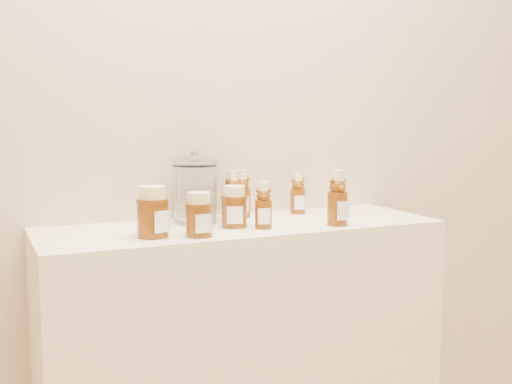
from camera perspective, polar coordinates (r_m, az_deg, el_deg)
name	(u,v)px	position (r m, az deg, el deg)	size (l,w,h in m)	color
wall_back	(217,76)	(2.08, -3.48, 10.28)	(3.50, 0.02, 2.70)	tan
display_table	(242,368)	(2.05, -1.24, -15.39)	(1.20, 0.40, 0.90)	beige
bear_bottle_back_left	(232,192)	(1.98, -2.15, -0.01)	(0.06, 0.06, 0.18)	#562606
bear_bottle_back_mid	(242,190)	(2.05, -1.26, 0.16)	(0.06, 0.06, 0.17)	#562606
bear_bottle_back_right	(298,190)	(2.12, 3.74, 0.15)	(0.05, 0.05, 0.15)	#562606
bear_bottle_front_left	(264,202)	(1.85, 0.67, -0.89)	(0.05, 0.05, 0.15)	#562606
bear_bottle_front_right	(337,194)	(1.91, 7.25, -0.18)	(0.06, 0.06, 0.19)	#562606
honey_jar_left	(153,212)	(1.74, -9.18, -1.74)	(0.09, 0.09, 0.14)	#562606
honey_jar_back	(234,207)	(1.87, -1.95, -1.30)	(0.08, 0.08, 0.12)	#562606
honey_jar_front	(199,214)	(1.74, -5.09, -2.00)	(0.08, 0.08, 0.12)	#562606
glass_canister	(195,188)	(1.95, -5.42, 0.36)	(0.14, 0.14, 0.21)	white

